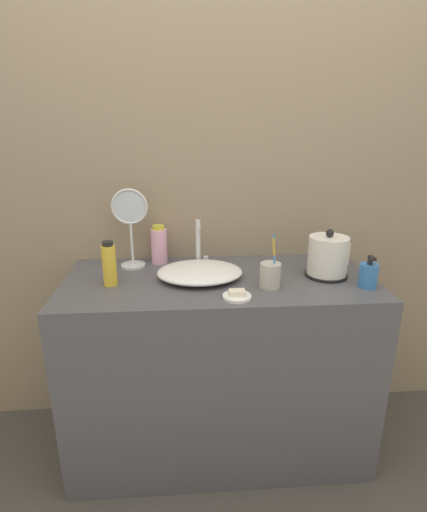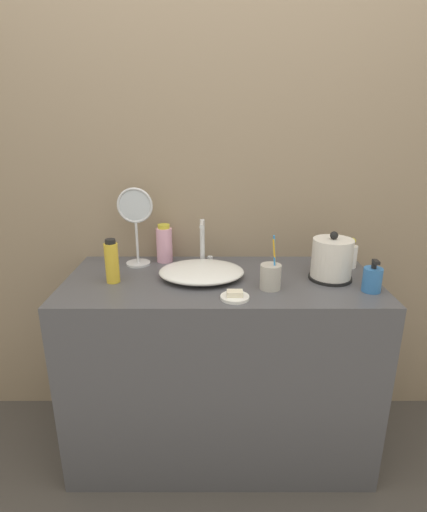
{
  "view_description": "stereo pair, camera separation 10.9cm",
  "coord_description": "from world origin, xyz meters",
  "px_view_note": "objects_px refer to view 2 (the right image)",
  "views": [
    {
      "loc": [
        -0.14,
        -1.27,
        1.48
      ],
      "look_at": [
        -0.02,
        0.29,
        0.95
      ],
      "focal_mm": 28.0,
      "sensor_mm": 36.0,
      "label": 1
    },
    {
      "loc": [
        -0.03,
        -1.28,
        1.48
      ],
      "look_at": [
        -0.02,
        0.29,
        0.95
      ],
      "focal_mm": 28.0,
      "sensor_mm": 36.0,
      "label": 2
    }
  ],
  "objects_px": {
    "electric_kettle": "(330,260)",
    "vanity_mirror": "(134,221)",
    "toothbrush_cup": "(269,276)",
    "mouthwash_bottle": "(110,262)",
    "shampoo_bottle": "(349,256)",
    "lotion_bottle": "(370,279)",
    "hand_cream_bottle": "(163,244)",
    "faucet": "(202,241)"
  },
  "relations": [
    {
      "from": "shampoo_bottle",
      "to": "mouthwash_bottle",
      "type": "distance_m",
      "value": 1.05
    },
    {
      "from": "toothbrush_cup",
      "to": "lotion_bottle",
      "type": "distance_m",
      "value": 0.39
    },
    {
      "from": "mouthwash_bottle",
      "to": "toothbrush_cup",
      "type": "bearing_deg",
      "value": -6.35
    },
    {
      "from": "electric_kettle",
      "to": "toothbrush_cup",
      "type": "relative_size",
      "value": 0.92
    },
    {
      "from": "faucet",
      "to": "lotion_bottle",
      "type": "bearing_deg",
      "value": -24.46
    },
    {
      "from": "electric_kettle",
      "to": "vanity_mirror",
      "type": "bearing_deg",
      "value": 167.63
    },
    {
      "from": "toothbrush_cup",
      "to": "mouthwash_bottle",
      "type": "bearing_deg",
      "value": 173.65
    },
    {
      "from": "electric_kettle",
      "to": "mouthwash_bottle",
      "type": "height_order",
      "value": "electric_kettle"
    },
    {
      "from": "vanity_mirror",
      "to": "hand_cream_bottle",
      "type": "bearing_deg",
      "value": 20.48
    },
    {
      "from": "lotion_bottle",
      "to": "mouthwash_bottle",
      "type": "xyz_separation_m",
      "value": [
        -1.03,
        0.1,
        0.04
      ]
    },
    {
      "from": "lotion_bottle",
      "to": "shampoo_bottle",
      "type": "height_order",
      "value": "shampoo_bottle"
    },
    {
      "from": "faucet",
      "to": "electric_kettle",
      "type": "height_order",
      "value": "faucet"
    },
    {
      "from": "shampoo_bottle",
      "to": "vanity_mirror",
      "type": "xyz_separation_m",
      "value": [
        -0.97,
        0.04,
        0.15
      ]
    },
    {
      "from": "hand_cream_bottle",
      "to": "vanity_mirror",
      "type": "distance_m",
      "value": 0.17
    },
    {
      "from": "lotion_bottle",
      "to": "vanity_mirror",
      "type": "relative_size",
      "value": 0.37
    },
    {
      "from": "lotion_bottle",
      "to": "vanity_mirror",
      "type": "distance_m",
      "value": 1.03
    },
    {
      "from": "faucet",
      "to": "hand_cream_bottle",
      "type": "height_order",
      "value": "faucet"
    },
    {
      "from": "faucet",
      "to": "vanity_mirror",
      "type": "xyz_separation_m",
      "value": [
        -0.3,
        0.01,
        0.09
      ]
    },
    {
      "from": "toothbrush_cup",
      "to": "shampoo_bottle",
      "type": "relative_size",
      "value": 1.63
    },
    {
      "from": "mouthwash_bottle",
      "to": "hand_cream_bottle",
      "type": "relative_size",
      "value": 1.02
    },
    {
      "from": "lotion_bottle",
      "to": "toothbrush_cup",
      "type": "bearing_deg",
      "value": 176.33
    },
    {
      "from": "faucet",
      "to": "electric_kettle",
      "type": "relative_size",
      "value": 1.03
    },
    {
      "from": "electric_kettle",
      "to": "lotion_bottle",
      "type": "xyz_separation_m",
      "value": [
        0.12,
        -0.13,
        -0.03
      ]
    },
    {
      "from": "lotion_bottle",
      "to": "vanity_mirror",
      "type": "height_order",
      "value": "vanity_mirror"
    },
    {
      "from": "faucet",
      "to": "electric_kettle",
      "type": "xyz_separation_m",
      "value": [
        0.54,
        -0.17,
        -0.03
      ]
    },
    {
      "from": "electric_kettle",
      "to": "mouthwash_bottle",
      "type": "distance_m",
      "value": 0.91
    },
    {
      "from": "shampoo_bottle",
      "to": "mouthwash_bottle",
      "type": "height_order",
      "value": "mouthwash_bottle"
    },
    {
      "from": "faucet",
      "to": "vanity_mirror",
      "type": "height_order",
      "value": "vanity_mirror"
    },
    {
      "from": "toothbrush_cup",
      "to": "lotion_bottle",
      "type": "xyz_separation_m",
      "value": [
        0.39,
        -0.03,
        -0.0
      ]
    },
    {
      "from": "lotion_bottle",
      "to": "shampoo_bottle",
      "type": "bearing_deg",
      "value": 88.99
    },
    {
      "from": "shampoo_bottle",
      "to": "vanity_mirror",
      "type": "relative_size",
      "value": 0.38
    },
    {
      "from": "vanity_mirror",
      "to": "toothbrush_cup",
      "type": "bearing_deg",
      "value": -26.61
    },
    {
      "from": "shampoo_bottle",
      "to": "mouthwash_bottle",
      "type": "xyz_separation_m",
      "value": [
        -1.03,
        -0.18,
        0.03
      ]
    },
    {
      "from": "toothbrush_cup",
      "to": "lotion_bottle",
      "type": "relative_size",
      "value": 1.71
    },
    {
      "from": "shampoo_bottle",
      "to": "hand_cream_bottle",
      "type": "relative_size",
      "value": 0.76
    },
    {
      "from": "electric_kettle",
      "to": "shampoo_bottle",
      "type": "height_order",
      "value": "electric_kettle"
    },
    {
      "from": "hand_cream_bottle",
      "to": "toothbrush_cup",
      "type": "bearing_deg",
      "value": -36.08
    },
    {
      "from": "electric_kettle",
      "to": "shampoo_bottle",
      "type": "xyz_separation_m",
      "value": [
        0.13,
        0.15,
        -0.03
      ]
    },
    {
      "from": "faucet",
      "to": "electric_kettle",
      "type": "distance_m",
      "value": 0.56
    },
    {
      "from": "hand_cream_bottle",
      "to": "faucet",
      "type": "bearing_deg",
      "value": -16.92
    },
    {
      "from": "shampoo_bottle",
      "to": "mouthwash_bottle",
      "type": "relative_size",
      "value": 0.75
    },
    {
      "from": "lotion_bottle",
      "to": "hand_cream_bottle",
      "type": "bearing_deg",
      "value": 157.12
    }
  ]
}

